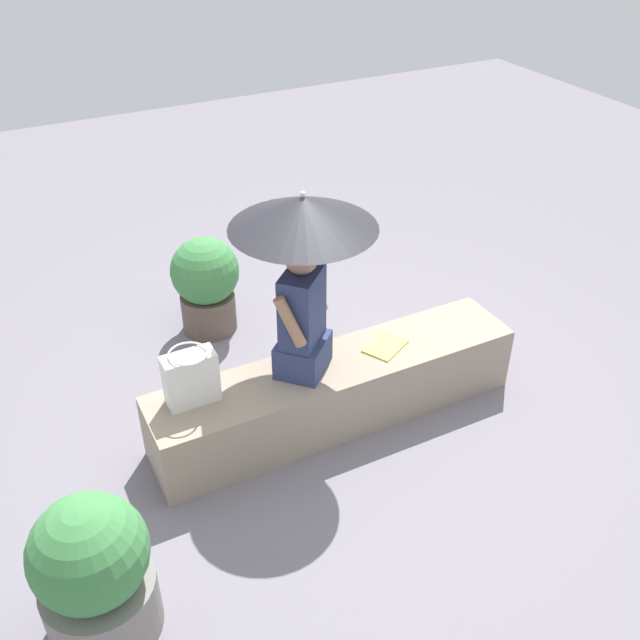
{
  "coord_description": "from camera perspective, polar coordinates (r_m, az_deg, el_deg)",
  "views": [
    {
      "loc": [
        -1.76,
        -3.2,
        3.26
      ],
      "look_at": [
        -0.11,
        0.02,
        0.81
      ],
      "focal_mm": 40.34,
      "sensor_mm": 36.0,
      "label": 1
    }
  ],
  "objects": [
    {
      "name": "magazine",
      "position": [
        4.76,
        5.19,
        -2.06
      ],
      "size": [
        0.34,
        0.31,
        0.01
      ],
      "primitive_type": "cube",
      "rotation": [
        0.0,
        0.0,
        0.49
      ],
      "color": "#EAE04C",
      "rests_on": "stone_bench"
    },
    {
      "name": "ground_plane",
      "position": [
        4.9,
        1.26,
        -7.73
      ],
      "size": [
        14.0,
        14.0,
        0.0
      ],
      "primitive_type": "plane",
      "color": "slate"
    },
    {
      "name": "parasol",
      "position": [
        4.08,
        -1.36,
        8.53
      ],
      "size": [
        0.87,
        0.87,
        1.17
      ],
      "color": "#B7B7BC",
      "rests_on": "stone_bench"
    },
    {
      "name": "person_seated",
      "position": [
        4.33,
        -1.42,
        0.21
      ],
      "size": [
        0.48,
        0.47,
        0.9
      ],
      "color": "navy",
      "rests_on": "stone_bench"
    },
    {
      "name": "stone_bench",
      "position": [
        4.75,
        1.3,
        -5.64
      ],
      "size": [
        2.48,
        0.5,
        0.46
      ],
      "primitive_type": "cube",
      "color": "gray",
      "rests_on": "ground"
    },
    {
      "name": "planter_far",
      "position": [
        5.58,
        -9.03,
        2.94
      ],
      "size": [
        0.52,
        0.52,
        0.78
      ],
      "color": "brown",
      "rests_on": "ground"
    },
    {
      "name": "planter_near",
      "position": [
        3.7,
        -17.47,
        -18.57
      ],
      "size": [
        0.55,
        0.55,
        0.83
      ],
      "color": "gray",
      "rests_on": "ground"
    },
    {
      "name": "handbag_black",
      "position": [
        4.27,
        -10.22,
        -4.52
      ],
      "size": [
        0.31,
        0.23,
        0.35
      ],
      "color": "silver",
      "rests_on": "stone_bench"
    }
  ]
}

